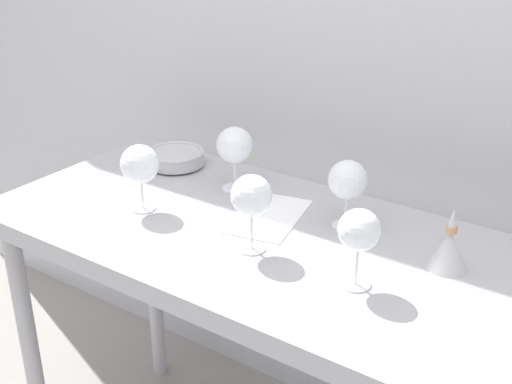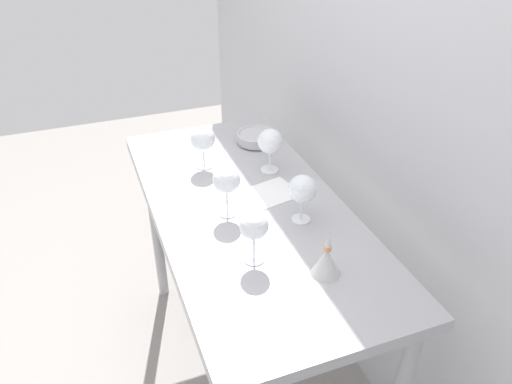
# 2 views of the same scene
# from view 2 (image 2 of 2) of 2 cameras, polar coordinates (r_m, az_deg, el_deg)

# --- Properties ---
(ground_plane) EXTENTS (6.00, 6.00, 0.00)m
(ground_plane) POSITION_cam_2_polar(r_m,az_deg,el_deg) (2.40, -0.55, -19.62)
(ground_plane) COLOR gray
(back_wall) EXTENTS (3.80, 0.04, 2.60)m
(back_wall) POSITION_cam_2_polar(r_m,az_deg,el_deg) (1.81, 14.31, 12.26)
(back_wall) COLOR #BBBBC1
(back_wall) RESTS_ON ground_plane
(steel_counter) EXTENTS (1.40, 0.65, 0.90)m
(steel_counter) POSITION_cam_2_polar(r_m,az_deg,el_deg) (1.84, -0.86, -4.26)
(steel_counter) COLOR #A8A8AD
(steel_counter) RESTS_ON ground_plane
(wine_glass_far_left) EXTENTS (0.10, 0.10, 0.18)m
(wine_glass_far_left) POSITION_cam_2_polar(r_m,az_deg,el_deg) (1.93, 1.61, 5.66)
(wine_glass_far_left) COLOR white
(wine_glass_far_left) RESTS_ON steel_counter
(wine_glass_near_right) EXTENTS (0.09, 0.09, 0.17)m
(wine_glass_near_right) POSITION_cam_2_polar(r_m,az_deg,el_deg) (1.47, -0.25, -3.94)
(wine_glass_near_right) COLOR white
(wine_glass_near_right) RESTS_ON steel_counter
(wine_glass_far_right) EXTENTS (0.09, 0.09, 0.17)m
(wine_glass_far_right) POSITION_cam_2_polar(r_m,az_deg,el_deg) (1.65, 5.28, 0.25)
(wine_glass_far_right) COLOR white
(wine_glass_far_right) RESTS_ON steel_counter
(wine_glass_near_center) EXTENTS (0.09, 0.09, 0.18)m
(wine_glass_near_center) POSITION_cam_2_polar(r_m,az_deg,el_deg) (1.67, -3.37, 1.25)
(wine_glass_near_center) COLOR white
(wine_glass_near_center) RESTS_ON steel_counter
(wine_glass_near_left) EXTENTS (0.10, 0.10, 0.17)m
(wine_glass_near_left) POSITION_cam_2_polar(r_m,az_deg,el_deg) (1.97, -6.06, 5.94)
(wine_glass_near_left) COLOR white
(wine_glass_near_left) RESTS_ON steel_counter
(tasting_sheet_upper) EXTENTS (0.21, 0.28, 0.00)m
(tasting_sheet_upper) POSITION_cam_2_polar(r_m,az_deg,el_deg) (1.83, 0.92, -0.39)
(tasting_sheet_upper) COLOR white
(tasting_sheet_upper) RESTS_ON steel_counter
(tasting_bowl) EXTENTS (0.17, 0.17, 0.05)m
(tasting_bowl) POSITION_cam_2_polar(r_m,az_deg,el_deg) (2.19, 0.05, 6.22)
(tasting_bowl) COLOR #4C4C4C
(tasting_bowl) RESTS_ON steel_counter
(decanter_funnel) EXTENTS (0.09, 0.09, 0.14)m
(decanter_funnel) POSITION_cam_2_polar(r_m,az_deg,el_deg) (1.48, 7.96, -7.75)
(decanter_funnel) COLOR beige
(decanter_funnel) RESTS_ON steel_counter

